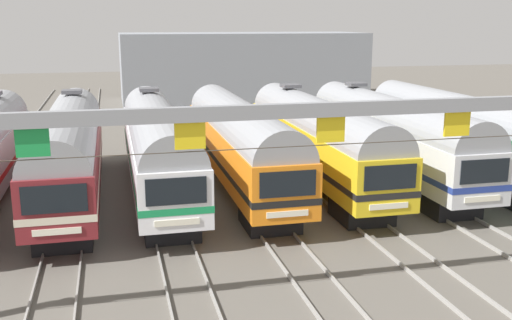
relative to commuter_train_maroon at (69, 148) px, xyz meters
The scene contains 10 objects.
ground_plane 9.06m from the commuter_train_maroon, ahead, with size 160.00×160.00×0.00m, color #5B564F.
track_bed 19.25m from the commuter_train_maroon, 63.02° to the left, with size 27.46×70.00×0.15m.
commuter_train_maroon is the anchor object (origin of this frame).
commuter_train_white 4.33m from the commuter_train_maroon, ahead, with size 2.88×18.06×5.05m.
commuter_train_orange 8.65m from the commuter_train_maroon, ahead, with size 2.88×18.06×4.77m.
commuter_train_yellow 12.98m from the commuter_train_maroon, ahead, with size 2.88×18.06×5.05m.
commuter_train_silver 17.31m from the commuter_train_maroon, ahead, with size 2.88×18.06×5.05m.
commuter_train_green 21.63m from the commuter_train_maroon, ahead, with size 2.88×18.06×4.77m.
catenary_gantry 16.27m from the commuter_train_maroon, 57.34° to the right, with size 31.20×0.44×6.97m.
maintenance_building 40.38m from the commuter_train_maroon, 65.31° to the left, with size 27.11×10.00×7.54m, color gray.
Camera 1 is at (-6.48, -30.58, 8.88)m, focal length 42.16 mm.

